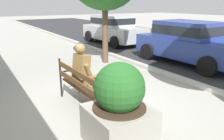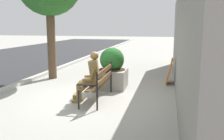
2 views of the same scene
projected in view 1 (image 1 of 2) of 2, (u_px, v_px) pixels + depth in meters
The scene contains 7 objects.
ground_plane at pixel (94, 105), 5.03m from camera, with size 80.00×80.00×0.00m, color #9E9B93.
curb_stone at pixel (183, 80), 6.48m from camera, with size 60.00×0.20×0.12m, color #B2AFA8.
park_bench at pixel (83, 85), 4.70m from camera, with size 1.82×0.59×0.95m.
bronze_statue_seated at pixel (87, 74), 4.97m from camera, with size 0.59×0.84×1.37m.
concrete_planter at pixel (119, 108), 3.51m from camera, with size 0.94×0.94×1.34m.
parked_car_silver at pixel (113, 28), 12.60m from camera, with size 4.17×2.06×1.56m.
parked_car_blue at pixel (189, 41), 8.32m from camera, with size 4.17×2.06×1.56m.
Camera 1 is at (4.11, -2.10, 2.17)m, focal length 36.08 mm.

